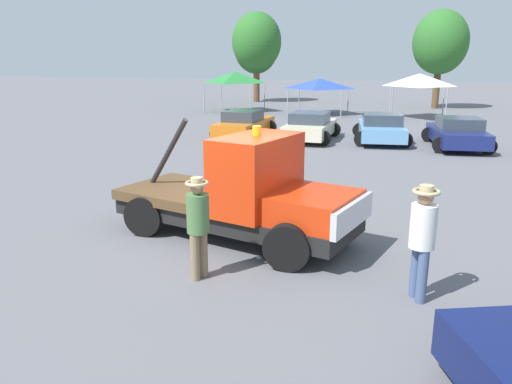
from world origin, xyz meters
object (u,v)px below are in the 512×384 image
tow_truck (247,197)px  tree_center (440,43)px  parked_car_cream (310,127)px  canopy_tent_blue (319,84)px  parked_car_navy (457,133)px  parked_car_skyblue (381,128)px  tree_right (257,42)px  canopy_tent_white (420,80)px  tree_left (256,48)px  canopy_tent_green (235,77)px  person_at_hood (198,220)px  person_near_truck (423,234)px  parked_car_orange (244,124)px

tow_truck → tree_center: size_ratio=0.78×
parked_car_cream → canopy_tent_blue: bearing=8.7°
tow_truck → parked_car_navy: (5.19, 13.45, -0.31)m
parked_car_skyblue → parked_car_navy: 3.30m
parked_car_cream → tree_right: (-8.72, 19.85, 4.49)m
canopy_tent_blue → tree_center: bearing=41.1°
canopy_tent_white → tree_left: (-13.75, 9.32, 2.22)m
canopy_tent_blue → canopy_tent_green: bearing=178.5°
parked_car_skyblue → canopy_tent_green: size_ratio=1.27×
canopy_tent_green → canopy_tent_blue: canopy_tent_green is taller
canopy_tent_white → tree_left: 16.76m
person_at_hood → tree_center: tree_center is taller
canopy_tent_blue → tree_right: 11.52m
parked_car_cream → tree_right: size_ratio=0.57×
tow_truck → canopy_tent_green: canopy_tent_green is taller
tree_left → tree_right: (0.14, -0.31, 0.49)m
canopy_tent_green → parked_car_skyblue: bearing=-45.1°
canopy_tent_blue → canopy_tent_white: size_ratio=1.08×
person_near_truck → parked_car_cream: person_near_truck is taller
parked_car_navy → tree_right: size_ratio=0.59×
parked_car_navy → parked_car_orange: bearing=81.6°
canopy_tent_green → tree_right: tree_right is taller
tow_truck → canopy_tent_blue: 25.17m
tow_truck → parked_car_cream: 13.73m
parked_car_skyblue → canopy_tent_blue: size_ratio=1.23×
person_near_truck → parked_car_orange: 17.39m
canopy_tent_green → tree_right: bearing=96.3°
tow_truck → canopy_tent_white: bearing=96.3°
tow_truck → canopy_tent_blue: bearing=111.3°
person_near_truck → tow_truck: bearing=-53.5°
person_at_hood → tree_right: bearing=123.4°
parked_car_cream → tree_center: bearing=-18.4°
parked_car_cream → tree_center: (6.26, 18.18, 4.26)m
parked_car_skyblue → canopy_tent_green: 15.75m
canopy_tent_blue → tree_left: (-7.24, 8.85, 2.56)m
person_near_truck → canopy_tent_blue: canopy_tent_blue is taller
parked_car_cream → tow_truck: bearing=-173.9°
person_at_hood → canopy_tent_white: bearing=99.9°
tree_center → canopy_tent_white: bearing=-100.6°
parked_car_skyblue → canopy_tent_blue: (-4.86, 10.92, 1.45)m
tow_truck → parked_car_orange: size_ratio=1.23×
person_near_truck → parked_car_cream: (-4.80, 15.48, -0.48)m
canopy_tent_green → tow_truck: bearing=-70.1°
person_at_hood → canopy_tent_blue: canopy_tent_blue is taller
canopy_tent_green → tree_right: (-0.93, 8.38, 2.69)m
tow_truck → canopy_tent_green: size_ratio=1.61×
parked_car_skyblue → canopy_tent_green: bearing=37.2°
parked_car_skyblue → tree_right: bearing=23.9°
tree_center → tow_truck: bearing=-98.8°
person_near_truck → person_at_hood: size_ratio=1.04×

